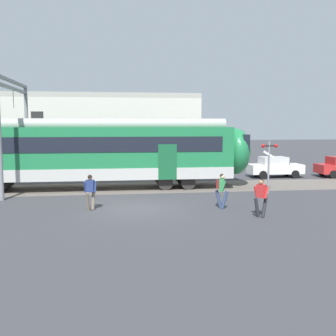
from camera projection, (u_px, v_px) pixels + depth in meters
The scene contains 8 objects.
ground_plane at pixel (137, 208), 18.59m from camera, with size 160.00×160.00×0.00m, color #38383D.
pedestrian_navy at pixel (90, 190), 18.12m from camera, with size 0.60×0.61×1.67m.
pedestrian_green at pixel (221, 188), 18.47m from camera, with size 0.60×0.62×1.67m.
pedestrian_red at pixel (261, 194), 16.74m from camera, with size 0.71×0.50×1.67m.
parked_car_white at pixel (275, 167), 29.56m from camera, with size 4.00×1.76×1.54m.
catenary_gantry at pixel (14, 118), 23.26m from camera, with size 0.24×6.64×6.53m.
crossing_signal at pixel (269, 159), 22.37m from camera, with size 0.96×0.22×3.00m.
background_building at pixel (72, 134), 32.15m from camera, with size 20.47×5.00×9.20m.
Camera 1 is at (-0.87, -18.31, 3.96)m, focal length 42.00 mm.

